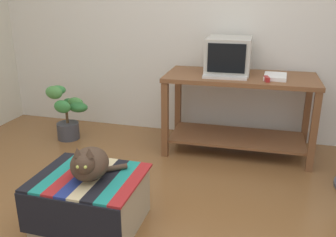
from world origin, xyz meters
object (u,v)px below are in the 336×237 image
potted_plant (67,113)px  stapler (267,79)px  keyboard (225,77)px  ottoman_with_blanket (90,200)px  desk (239,100)px  cat (89,164)px  book (275,77)px  tv_monitor (229,56)px

potted_plant → stapler: (2.03, -0.01, 0.50)m
potted_plant → stapler: size_ratio=5.51×
keyboard → stapler: (0.37, -0.02, 0.01)m
keyboard → ottoman_with_blanket: keyboard is taller
desk → cat: 1.74m
keyboard → book: size_ratio=1.45×
potted_plant → stapler: stapler is taller
keyboard → desk: bearing=45.4°
desk → cat: (-0.81, -1.54, -0.05)m
stapler → tv_monitor: bearing=131.5°
desk → ottoman_with_blanket: desk is taller
ottoman_with_blanket → stapler: (1.07, 1.34, 0.61)m
tv_monitor → desk: bearing=-35.5°
ottoman_with_blanket → stapler: bearing=51.3°
keyboard → stapler: stapler is taller
tv_monitor → ottoman_with_blanket: bearing=-115.3°
book → stapler: size_ratio=2.50×
tv_monitor → book: (0.45, -0.13, -0.15)m
ottoman_with_blanket → cat: bearing=-42.3°
desk → potted_plant: desk is taller
cat → potted_plant: 1.70m
ottoman_with_blanket → potted_plant: 1.65m
keyboard → book: 0.46m
ottoman_with_blanket → cat: size_ratio=1.81×
desk → ottoman_with_blanket: size_ratio=2.04×
desk → keyboard: bearing=-132.9°
tv_monitor → book: bearing=-17.8°
tv_monitor → book: size_ratio=1.68×
keyboard → cat: keyboard is taller
potted_plant → desk: bearing=5.3°
cat → ottoman_with_blanket: bearing=124.9°
tv_monitor → keyboard: 0.28m
book → cat: book is taller
book → stapler: stapler is taller
tv_monitor → ottoman_with_blanket: tv_monitor is taller
stapler → potted_plant: bearing=166.4°
ottoman_with_blanket → cat: (0.03, -0.03, 0.29)m
ottoman_with_blanket → stapler: 1.82m
cat → stapler: bearing=39.8°
desk → stapler: 0.40m
potted_plant → book: bearing=3.4°
cat → potted_plant: bearing=112.8°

